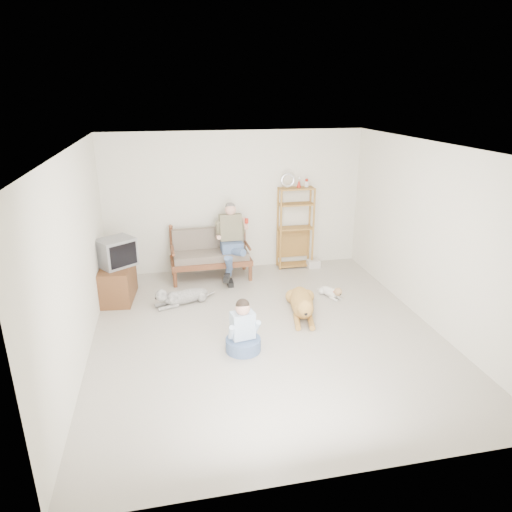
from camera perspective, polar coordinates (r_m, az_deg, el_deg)
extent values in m
plane|color=beige|center=(6.86, 1.28, -9.56)|extent=(5.50, 5.50, 0.00)
plane|color=white|center=(6.01, 1.48, 13.47)|extent=(5.50, 5.50, 0.00)
plane|color=silver|center=(8.91, -2.58, 6.76)|extent=(5.00, 0.00, 5.00)
plane|color=silver|center=(3.91, 10.53, -11.60)|extent=(5.00, 0.00, 5.00)
plane|color=silver|center=(6.27, -21.51, -0.36)|extent=(0.00, 5.50, 5.50)
plane|color=silver|center=(7.26, 21.01, 2.37)|extent=(0.00, 5.50, 5.50)
cube|color=brown|center=(8.68, -5.66, -0.57)|extent=(1.51, 0.73, 0.10)
cube|color=#6D6053|center=(8.64, -5.69, 0.14)|extent=(1.39, 0.63, 0.13)
cube|color=#6D6053|center=(8.79, -5.91, 2.10)|extent=(1.38, 0.15, 0.45)
cylinder|color=brown|center=(8.79, -5.99, 3.46)|extent=(1.40, 0.08, 0.05)
cylinder|color=brown|center=(8.44, -10.13, -2.87)|extent=(0.07, 0.07, 0.30)
cylinder|color=brown|center=(8.89, -10.39, 0.54)|extent=(0.07, 0.07, 0.95)
cylinder|color=brown|center=(8.57, -0.74, -2.19)|extent=(0.07, 0.07, 0.30)
cylinder|color=brown|center=(9.01, -1.46, 1.13)|extent=(0.07, 0.07, 0.95)
cube|color=slate|center=(8.59, -3.05, 1.22)|extent=(0.40, 0.38, 0.20)
cube|color=#756D52|center=(8.58, -3.19, 3.62)|extent=(0.42, 0.28, 0.52)
sphere|color=tan|center=(8.47, -3.21, 5.81)|extent=(0.21, 0.21, 0.21)
sphere|color=#5F5954|center=(8.47, -3.23, 6.10)|extent=(0.19, 0.19, 0.19)
cylinder|color=#B62113|center=(8.37, -1.18, 4.42)|extent=(0.07, 0.07, 0.09)
cube|color=#A37033|center=(8.91, 5.09, 8.41)|extent=(0.68, 0.28, 0.03)
torus|color=silver|center=(8.83, 3.99, 9.42)|extent=(0.28, 0.05, 0.28)
cone|color=#B62113|center=(8.91, 5.39, 9.01)|extent=(0.09, 0.09, 0.14)
cylinder|color=#A37033|center=(8.90, 3.12, 3.15)|extent=(0.04, 0.04, 1.62)
cylinder|color=#A37033|center=(9.14, 2.72, 3.61)|extent=(0.04, 0.04, 1.62)
cylinder|color=#A37033|center=(9.08, 7.17, 3.37)|extent=(0.04, 0.04, 1.62)
cylinder|color=#A37033|center=(9.32, 6.68, 3.81)|extent=(0.04, 0.04, 1.62)
cube|color=silver|center=(9.32, 7.19, -0.97)|extent=(0.25, 0.19, 0.16)
cube|color=brown|center=(8.13, -16.87, -3.21)|extent=(0.59, 0.95, 0.60)
cube|color=brown|center=(7.96, -18.71, -3.93)|extent=(0.06, 0.40, 0.50)
cube|color=brown|center=(8.36, -18.39, -2.73)|extent=(0.06, 0.40, 0.50)
cube|color=slate|center=(7.98, -17.08, 0.46)|extent=(0.72, 0.70, 0.47)
cube|color=black|center=(7.79, -16.24, 0.08)|extent=(0.41, 0.29, 0.38)
cube|color=silver|center=(9.09, -10.27, -0.18)|extent=(0.12, 0.02, 0.08)
ellipsoid|color=#BA8340|center=(7.46, 5.71, -5.72)|extent=(0.56, 1.06, 0.32)
sphere|color=#BA8340|center=(7.18, 5.93, -6.61)|extent=(0.32, 0.32, 0.32)
sphere|color=#BA8340|center=(6.89, 6.17, -6.53)|extent=(0.25, 0.25, 0.25)
ellipsoid|color=#BA8340|center=(6.81, 6.26, -7.14)|extent=(0.14, 0.20, 0.10)
cylinder|color=#BA8340|center=(7.95, 5.36, -4.77)|extent=(0.11, 0.41, 0.05)
ellipsoid|color=#BA8340|center=(6.91, 5.43, -6.44)|extent=(0.07, 0.09, 0.12)
ellipsoid|color=#BA8340|center=(6.93, 6.88, -6.43)|extent=(0.07, 0.09, 0.12)
ellipsoid|color=silver|center=(7.80, -8.70, -4.99)|extent=(0.83, 0.52, 0.24)
sphere|color=silver|center=(7.72, -10.32, -5.25)|extent=(0.24, 0.24, 0.24)
sphere|color=silver|center=(7.62, -11.74, -4.85)|extent=(0.20, 0.20, 0.20)
ellipsoid|color=silver|center=(7.60, -12.38, -5.13)|extent=(0.17, 0.13, 0.08)
cylinder|color=silver|center=(7.97, -6.07, -4.87)|extent=(0.27, 0.23, 0.04)
ellipsoid|color=silver|center=(7.69, -11.78, -4.63)|extent=(0.08, 0.06, 0.10)
ellipsoid|color=silver|center=(7.56, -11.41, -5.02)|extent=(0.08, 0.06, 0.10)
ellipsoid|color=white|center=(8.08, 9.13, -4.42)|extent=(0.31, 0.43, 0.16)
sphere|color=white|center=(8.00, 9.69, -4.64)|extent=(0.16, 0.16, 0.16)
sphere|color=tan|center=(7.91, 10.20, -4.44)|extent=(0.14, 0.14, 0.14)
ellipsoid|color=tan|center=(7.87, 10.51, -4.69)|extent=(0.09, 0.12, 0.05)
cylinder|color=white|center=(8.24, 8.19, -4.25)|extent=(0.12, 0.14, 0.02)
cone|color=tan|center=(7.87, 9.89, -4.20)|extent=(0.04, 0.04, 0.05)
cone|color=tan|center=(7.93, 10.42, -4.04)|extent=(0.04, 0.04, 0.05)
torus|color=#B62113|center=(7.92, 10.10, -4.46)|extent=(0.13, 0.13, 0.02)
cylinder|color=slate|center=(6.40, -1.61, -10.99)|extent=(0.49, 0.49, 0.18)
cube|color=silver|center=(6.27, -1.68, -8.62)|extent=(0.34, 0.25, 0.38)
sphere|color=tan|center=(6.13, -1.66, -6.53)|extent=(0.20, 0.20, 0.20)
sphere|color=black|center=(6.13, -1.69, -6.21)|extent=(0.19, 0.19, 0.19)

